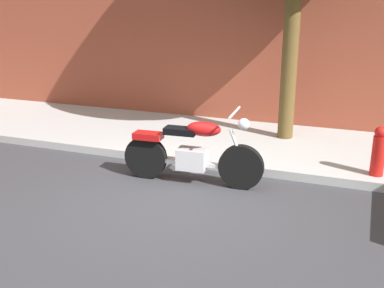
# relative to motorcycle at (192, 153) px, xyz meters

# --- Properties ---
(ground_plane) EXTENTS (60.00, 60.00, 0.00)m
(ground_plane) POSITION_rel_motorcycle_xyz_m (-0.01, -0.66, -0.48)
(ground_plane) COLOR #38383D
(sidewalk) EXTENTS (18.41, 2.82, 0.14)m
(sidewalk) POSITION_rel_motorcycle_xyz_m (-0.01, 2.02, -0.41)
(sidewalk) COLOR #AFAFAF
(sidewalk) RESTS_ON ground
(motorcycle) EXTENTS (2.18, 0.70, 1.17)m
(motorcycle) POSITION_rel_motorcycle_xyz_m (0.00, 0.00, 0.00)
(motorcycle) COLOR black
(motorcycle) RESTS_ON ground
(fire_hydrant) EXTENTS (0.20, 0.20, 0.91)m
(fire_hydrant) POSITION_rel_motorcycle_xyz_m (2.63, 0.94, -0.02)
(fire_hydrant) COLOR red
(fire_hydrant) RESTS_ON ground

